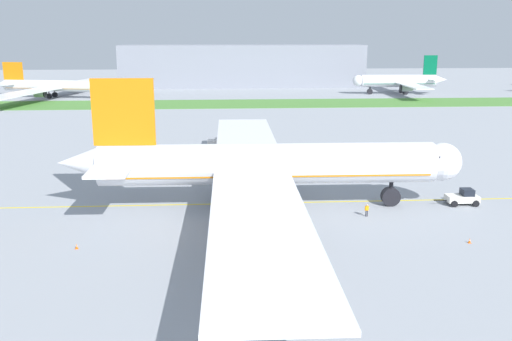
{
  "coord_description": "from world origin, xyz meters",
  "views": [
    {
      "loc": [
        -4.99,
        -74.1,
        23.15
      ],
      "look_at": [
        0.02,
        4.66,
        3.8
      ],
      "focal_mm": 39.53,
      "sensor_mm": 36.0,
      "label": 1
    }
  ],
  "objects_px": {
    "traffic_cone_port_wing": "(77,246)",
    "traffic_cone_near_nose": "(470,241)",
    "pushback_tug": "(463,197)",
    "airliner_foreground": "(262,165)",
    "service_truck_fuel_bowser": "(116,127)",
    "parked_airliner_far_centre": "(58,86)",
    "ground_crew_wingwalker_port": "(367,209)",
    "service_truck_baggage_loader": "(222,144)",
    "parked_airliner_far_right": "(400,81)"
  },
  "relations": [
    {
      "from": "airliner_foreground",
      "to": "service_truck_fuel_bowser",
      "type": "distance_m",
      "value": 66.78
    },
    {
      "from": "service_truck_baggage_loader",
      "to": "service_truck_fuel_bowser",
      "type": "height_order",
      "value": "service_truck_fuel_bowser"
    },
    {
      "from": "airliner_foreground",
      "to": "parked_airliner_far_centre",
      "type": "bearing_deg",
      "value": 115.2
    },
    {
      "from": "parked_airliner_far_right",
      "to": "airliner_foreground",
      "type": "bearing_deg",
      "value": -114.22
    },
    {
      "from": "airliner_foreground",
      "to": "service_truck_baggage_loader",
      "type": "xyz_separation_m",
      "value": [
        -5.18,
        37.47,
        -4.44
      ]
    },
    {
      "from": "pushback_tug",
      "to": "service_truck_baggage_loader",
      "type": "xyz_separation_m",
      "value": [
        -33.09,
        37.86,
        0.49
      ]
    },
    {
      "from": "service_truck_baggage_loader",
      "to": "parked_airliner_far_right",
      "type": "xyz_separation_m",
      "value": [
        68.89,
        104.15,
        3.5
      ]
    },
    {
      "from": "parked_airliner_far_centre",
      "to": "parked_airliner_far_right",
      "type": "relative_size",
      "value": 1.44
    },
    {
      "from": "service_truck_baggage_loader",
      "to": "traffic_cone_port_wing",
      "type": "bearing_deg",
      "value": -107.62
    },
    {
      "from": "ground_crew_wingwalker_port",
      "to": "service_truck_fuel_bowser",
      "type": "distance_m",
      "value": 77.46
    },
    {
      "from": "pushback_tug",
      "to": "ground_crew_wingwalker_port",
      "type": "xyz_separation_m",
      "value": [
        -14.62,
        -4.34,
        -0.02
      ]
    },
    {
      "from": "traffic_cone_near_nose",
      "to": "parked_airliner_far_centre",
      "type": "xyz_separation_m",
      "value": [
        -86.69,
        151.16,
        4.05
      ]
    },
    {
      "from": "airliner_foreground",
      "to": "parked_airliner_far_centre",
      "type": "distance_m",
      "value": 150.69
    },
    {
      "from": "airliner_foreground",
      "to": "traffic_cone_near_nose",
      "type": "relative_size",
      "value": 148.01
    },
    {
      "from": "ground_crew_wingwalker_port",
      "to": "traffic_cone_port_wing",
      "type": "xyz_separation_m",
      "value": [
        -34.75,
        -9.06,
        -0.72
      ]
    },
    {
      "from": "traffic_cone_port_wing",
      "to": "service_truck_baggage_loader",
      "type": "height_order",
      "value": "service_truck_baggage_loader"
    },
    {
      "from": "service_truck_fuel_bowser",
      "to": "parked_airliner_far_centre",
      "type": "distance_m",
      "value": 84.13
    },
    {
      "from": "service_truck_fuel_bowser",
      "to": "traffic_cone_near_nose",
      "type": "bearing_deg",
      "value": -54.76
    },
    {
      "from": "ground_crew_wingwalker_port",
      "to": "traffic_cone_near_nose",
      "type": "height_order",
      "value": "ground_crew_wingwalker_port"
    },
    {
      "from": "airliner_foreground",
      "to": "service_truck_fuel_bowser",
      "type": "bearing_deg",
      "value": 116.75
    },
    {
      "from": "ground_crew_wingwalker_port",
      "to": "traffic_cone_port_wing",
      "type": "height_order",
      "value": "ground_crew_wingwalker_port"
    },
    {
      "from": "service_truck_fuel_bowser",
      "to": "ground_crew_wingwalker_port",
      "type": "bearing_deg",
      "value": -56.02
    },
    {
      "from": "airliner_foreground",
      "to": "parked_airliner_far_centre",
      "type": "relative_size",
      "value": 1.06
    },
    {
      "from": "service_truck_baggage_loader",
      "to": "service_truck_fuel_bowser",
      "type": "bearing_deg",
      "value": 138.41
    },
    {
      "from": "pushback_tug",
      "to": "service_truck_baggage_loader",
      "type": "height_order",
      "value": "service_truck_baggage_loader"
    },
    {
      "from": "service_truck_baggage_loader",
      "to": "traffic_cone_near_nose",
      "type": "bearing_deg",
      "value": -62.09
    },
    {
      "from": "pushback_tug",
      "to": "parked_airliner_far_right",
      "type": "relative_size",
      "value": 0.11
    },
    {
      "from": "traffic_cone_port_wing",
      "to": "traffic_cone_near_nose",
      "type": "bearing_deg",
      "value": -1.36
    },
    {
      "from": "service_truck_baggage_loader",
      "to": "parked_airliner_far_right",
      "type": "relative_size",
      "value": 0.1
    },
    {
      "from": "traffic_cone_port_wing",
      "to": "service_truck_baggage_loader",
      "type": "distance_m",
      "value": 53.79
    },
    {
      "from": "pushback_tug",
      "to": "parked_airliner_far_right",
      "type": "height_order",
      "value": "parked_airliner_far_right"
    },
    {
      "from": "airliner_foreground",
      "to": "service_truck_baggage_loader",
      "type": "relative_size",
      "value": 14.75
    },
    {
      "from": "pushback_tug",
      "to": "traffic_cone_port_wing",
      "type": "distance_m",
      "value": 51.16
    },
    {
      "from": "service_truck_fuel_bowser",
      "to": "parked_airliner_far_centre",
      "type": "relative_size",
      "value": 0.06
    },
    {
      "from": "traffic_cone_near_nose",
      "to": "airliner_foreground",
      "type": "bearing_deg",
      "value": 146.64
    },
    {
      "from": "parked_airliner_far_centre",
      "to": "service_truck_baggage_loader",
      "type": "bearing_deg",
      "value": -59.18
    },
    {
      "from": "traffic_cone_near_nose",
      "to": "parked_airliner_far_centre",
      "type": "bearing_deg",
      "value": 119.83
    },
    {
      "from": "airliner_foreground",
      "to": "service_truck_fuel_bowser",
      "type": "height_order",
      "value": "airliner_foreground"
    },
    {
      "from": "service_truck_baggage_loader",
      "to": "parked_airliner_far_right",
      "type": "height_order",
      "value": "parked_airliner_far_right"
    },
    {
      "from": "service_truck_baggage_loader",
      "to": "pushback_tug",
      "type": "bearing_deg",
      "value": -48.85
    },
    {
      "from": "pushback_tug",
      "to": "parked_airliner_far_right",
      "type": "distance_m",
      "value": 146.5
    },
    {
      "from": "pushback_tug",
      "to": "service_truck_fuel_bowser",
      "type": "distance_m",
      "value": 83.31
    },
    {
      "from": "traffic_cone_port_wing",
      "to": "service_truck_baggage_loader",
      "type": "xyz_separation_m",
      "value": [
        16.28,
        51.26,
        1.22
      ]
    },
    {
      "from": "traffic_cone_near_nose",
      "to": "service_truck_fuel_bowser",
      "type": "bearing_deg",
      "value": 125.24
    },
    {
      "from": "ground_crew_wingwalker_port",
      "to": "service_truck_baggage_loader",
      "type": "xyz_separation_m",
      "value": [
        -18.46,
        42.2,
        0.5
      ]
    },
    {
      "from": "traffic_cone_port_wing",
      "to": "service_truck_baggage_loader",
      "type": "bearing_deg",
      "value": 72.38
    },
    {
      "from": "ground_crew_wingwalker_port",
      "to": "service_truck_baggage_loader",
      "type": "relative_size",
      "value": 0.28
    },
    {
      "from": "service_truck_baggage_loader",
      "to": "service_truck_fuel_bowser",
      "type": "relative_size",
      "value": 1.14
    },
    {
      "from": "traffic_cone_near_nose",
      "to": "pushback_tug",
      "type": "bearing_deg",
      "value": 69.55
    },
    {
      "from": "service_truck_fuel_bowser",
      "to": "parked_airliner_far_centre",
      "type": "height_order",
      "value": "parked_airliner_far_centre"
    }
  ]
}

